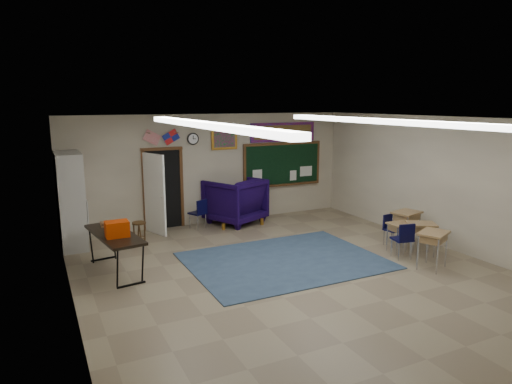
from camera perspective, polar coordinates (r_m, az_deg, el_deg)
name	(u,v)px	position (r m, az deg, el deg)	size (l,w,h in m)	color
floor	(296,275)	(9.06, 5.03, -10.31)	(9.00, 9.00, 0.00)	#85775B
back_wall	(212,169)	(12.62, -5.46, 2.88)	(8.00, 0.04, 3.00)	beige
left_wall	(70,225)	(7.43, -22.28, -3.79)	(0.04, 9.00, 3.00)	beige
right_wall	(449,184)	(11.20, 22.97, 0.99)	(0.04, 9.00, 3.00)	beige
ceiling	(299,119)	(8.44, 5.38, 9.02)	(8.00, 9.00, 0.04)	white
area_rug	(285,260)	(9.79, 3.60, -8.54)	(4.00, 3.00, 0.02)	#374E69
fluorescent_strips	(299,123)	(8.44, 5.37, 8.61)	(3.86, 6.00, 0.10)	white
doorway	(161,190)	(12.11, -11.83, 0.22)	(1.10, 0.89, 2.16)	black
chalkboard	(283,166)	(13.52, 3.36, 3.31)	(2.55, 0.14, 1.30)	#543218
bulletin_board	(283,132)	(13.42, 3.40, 7.48)	(2.10, 0.05, 0.55)	#A80E1C
framed_art_print	(224,138)	(12.62, -3.98, 6.79)	(0.75, 0.05, 0.65)	#AE7421
wall_clock	(193,139)	(12.32, -7.89, 6.60)	(0.32, 0.05, 0.32)	black
wall_flags	(161,135)	(12.04, -11.73, 6.99)	(1.16, 0.06, 0.70)	red
storage_cabinet	(71,200)	(11.28, -22.12, -0.97)	(0.59, 1.25, 2.20)	#B5B5B0
wingback_armchair	(235,201)	(12.65, -2.64, -1.08)	(1.34, 1.38, 1.26)	#110532
student_chair_reading	(198,214)	(12.20, -7.31, -2.72)	(0.40, 0.40, 0.80)	black
student_chair_desk_a	(402,240)	(10.32, 17.77, -5.75)	(0.40, 0.40, 0.80)	black
student_chair_desk_b	(393,231)	(11.14, 16.74, -4.65)	(0.36, 0.36, 0.73)	black
student_desk_front_left	(400,236)	(10.74, 17.61, -5.23)	(0.58, 0.45, 0.67)	olive
student_desk_front_right	(406,226)	(11.38, 18.24, -4.03)	(0.75, 0.64, 0.78)	olive
student_desk_back_left	(433,248)	(9.88, 21.20, -6.56)	(0.78, 0.70, 0.77)	olive
student_desk_back_right	(421,237)	(10.68, 19.87, -5.32)	(0.74, 0.69, 0.72)	olive
folding_table	(115,251)	(9.45, -17.18, -7.05)	(0.92, 2.00, 1.10)	black
wooden_stool	(139,233)	(11.06, -14.36, -5.03)	(0.32, 0.32, 0.56)	#472E15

